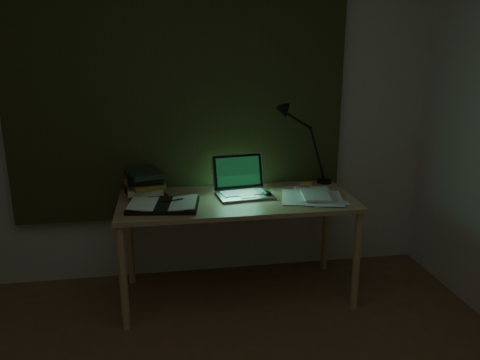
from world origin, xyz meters
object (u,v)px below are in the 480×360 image
Objects in this scene: laptop at (244,178)px; loose_papers at (306,195)px; desk_lamp at (326,145)px; desk at (237,248)px; book_stack at (145,183)px; open_textbook at (163,204)px.

laptop reaches higher than loose_papers.
loose_papers is 0.73× the size of desk_lamp.
desk is 0.56m from loose_papers.
loose_papers is (1.00, -0.19, -0.07)m from book_stack.
book_stack is 1.24m from desk_lamp.
open_textbook is at bearing -172.36° from laptop.
book_stack reaches higher than open_textbook.
book_stack reaches higher than loose_papers.
open_textbook is (-0.51, -0.13, -0.10)m from laptop.
desk_lamp is at bearing 21.25° from desk.
laptop reaches higher than book_stack.
desk_lamp is at bearing 4.78° from book_stack.
desk_lamp is (0.66, 0.26, 0.60)m from desk.
open_textbook is at bearing -66.31° from book_stack.
desk_lamp reaches higher than laptop.
desk is 3.60× the size of open_textbook.
desk_lamp is (0.60, 0.21, 0.15)m from laptop.
loose_papers is at bearing 11.44° from open_textbook.
desk is 2.72× the size of desk_lamp.
loose_papers is (0.44, -0.04, 0.34)m from desk.
book_stack is at bearing 169.03° from loose_papers.
laptop is at bearing 37.32° from desk.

